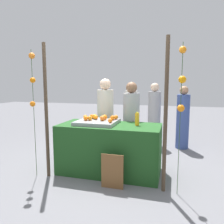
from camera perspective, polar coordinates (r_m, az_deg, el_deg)
The scene contains 25 objects.
ground_plane at distance 4.02m, azimuth -0.61°, elevation -15.31°, with size 24.00×24.00×0.00m, color slate.
stall_counter at distance 3.87m, azimuth -0.62°, elevation -9.49°, with size 1.74×0.81×0.85m, color #1E4C1E.
orange_tray at distance 3.85m, azimuth -3.88°, elevation -2.64°, with size 0.69×0.64×0.06m, color gray.
orange_0 at distance 3.91m, azimuth -1.94°, elevation -1.36°, with size 0.09×0.09×0.09m, color orange.
orange_1 at distance 4.06m, azimuth -5.35°, elevation -1.15°, with size 0.08×0.08×0.08m, color orange.
orange_2 at distance 3.94m, azimuth 1.02°, elevation -1.36°, with size 0.08×0.08×0.08m, color orange.
orange_3 at distance 3.87m, azimuth 0.16°, elevation -1.50°, with size 0.08×0.08×0.08m, color orange.
orange_4 at distance 3.79m, azimuth -2.54°, elevation -1.64°, with size 0.09×0.09×0.09m, color orange.
orange_5 at distance 3.84m, azimuth -6.87°, elevation -1.63°, with size 0.08×0.08×0.08m, color orange.
orange_6 at distance 4.03m, azimuth -6.96°, elevation -1.26°, with size 0.07×0.07×0.07m, color orange.
orange_7 at distance 3.94m, azimuth -4.26°, elevation -1.41°, with size 0.08×0.08×0.08m, color orange.
orange_8 at distance 4.00m, azimuth -4.56°, elevation -1.19°, with size 0.09×0.09×0.09m, color orange.
orange_9 at distance 3.85m, azimuth -5.78°, elevation -1.59°, with size 0.08×0.08×0.08m, color orange.
orange_10 at distance 3.60m, azimuth -0.47°, elevation -2.24°, with size 0.08×0.08×0.08m, color orange.
juice_bottle at distance 3.71m, azimuth 6.56°, elevation -1.85°, with size 0.07×0.07×0.23m.
chalkboard_sign at distance 3.36m, azimuth 0.10°, elevation -15.31°, with size 0.34×0.03×0.53m.
vendor_left at distance 4.48m, azimuth -1.73°, elevation -2.66°, with size 0.33×0.33×1.65m.
vendor_right at distance 4.30m, azimuth 5.02°, elevation -3.52°, with size 0.32×0.32×1.58m.
crowd_person_0 at distance 5.49m, azimuth 17.97°, elevation -1.90°, with size 0.30×0.30×1.50m.
crowd_person_1 at distance 5.60m, azimuth 10.93°, elevation -1.15°, with size 0.31×0.31×1.57m.
crowd_person_2 at distance 5.50m, azimuth 5.00°, elevation -1.08°, with size 0.32×0.32×1.59m.
canopy_post_left at distance 3.73m, azimuth -16.77°, elevation 0.10°, with size 0.06×0.06×2.20m, color #473828.
canopy_post_right at distance 3.14m, azimuth 13.79°, elevation -1.12°, with size 0.06×0.06×2.20m, color #473828.
garland_strand_left at distance 3.77m, azimuth -20.05°, elevation 7.96°, with size 0.11×0.11×2.09m.
garland_strand_right at distance 3.07m, azimuth 17.76°, elevation 7.44°, with size 0.11×0.10×2.09m.
Camera 1 is at (1.06, -3.55, 1.56)m, focal length 35.07 mm.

